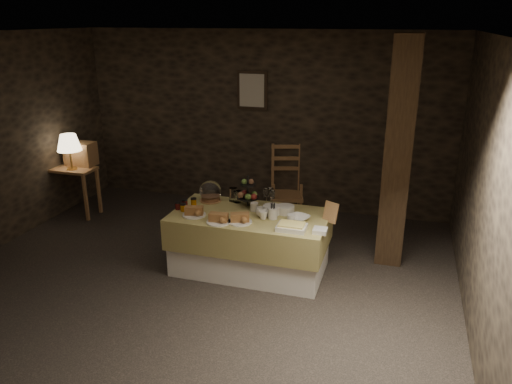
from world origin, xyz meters
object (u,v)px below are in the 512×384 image
(timber_column, at_px, (398,155))
(fruit_stand, at_px, (248,194))
(wine_rack, at_px, (81,154))
(chair, at_px, (288,182))
(buffet_table, at_px, (250,238))
(console_table, at_px, (72,177))
(table_lamp, at_px, (69,143))

(timber_column, xyz_separation_m, fruit_stand, (-1.61, -0.46, -0.47))
(wine_rack, bearing_deg, chair, 17.04)
(buffet_table, relative_size, timber_column, 0.67)
(console_table, distance_m, wine_rack, 0.35)
(buffet_table, xyz_separation_m, chair, (-0.03, 1.95, 0.05))
(console_table, height_order, table_lamp, table_lamp)
(table_lamp, relative_size, fruit_stand, 1.39)
(table_lamp, bearing_deg, console_table, 135.00)
(table_lamp, distance_m, chair, 3.16)
(buffet_table, height_order, chair, chair)
(table_lamp, height_order, wine_rack, table_lamp)
(buffet_table, height_order, fruit_stand, fruit_stand)
(buffet_table, height_order, console_table, console_table)
(wine_rack, distance_m, chair, 3.05)
(console_table, xyz_separation_m, wine_rack, (0.05, 0.18, 0.30))
(timber_column, bearing_deg, buffet_table, -154.96)
(console_table, relative_size, timber_column, 0.27)
(wine_rack, relative_size, timber_column, 0.16)
(table_lamp, xyz_separation_m, chair, (2.88, 1.11, -0.65))
(buffet_table, xyz_separation_m, timber_column, (1.51, 0.71, 0.91))
(fruit_stand, bearing_deg, table_lamp, 168.20)
(console_table, distance_m, table_lamp, 0.52)
(buffet_table, distance_m, wine_rack, 3.14)
(timber_column, relative_size, fruit_stand, 7.16)
(buffet_table, distance_m, console_table, 3.10)
(buffet_table, height_order, wine_rack, wine_rack)
(wine_rack, relative_size, chair, 0.54)
(buffet_table, bearing_deg, table_lamp, 163.97)
(console_table, bearing_deg, chair, 19.93)
(fruit_stand, bearing_deg, buffet_table, -68.36)
(buffet_table, distance_m, chair, 1.95)
(buffet_table, xyz_separation_m, console_table, (-2.96, 0.89, 0.19))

